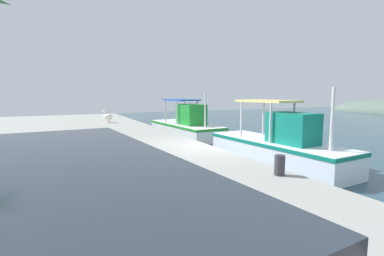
% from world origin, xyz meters
% --- Properties ---
extents(quay_pier, '(36.00, 10.00, 0.80)m').
position_xyz_m(quay_pier, '(0.00, -5.00, 0.40)').
color(quay_pier, '#9E9E99').
rests_on(quay_pier, ground).
extents(fishing_boat_nearest, '(6.35, 2.42, 2.68)m').
position_xyz_m(fishing_boat_nearest, '(-7.01, 2.24, 0.66)').
color(fishing_boat_nearest, white).
rests_on(fishing_boat_nearest, ground).
extents(fishing_boat_second, '(6.08, 2.16, 2.85)m').
position_xyz_m(fishing_boat_second, '(0.81, 2.44, 0.68)').
color(fishing_boat_second, white).
rests_on(fishing_boat_second, ground).
extents(pelican, '(0.85, 0.79, 0.82)m').
position_xyz_m(pelican, '(-9.80, -1.96, 1.20)').
color(pelican, tan).
rests_on(pelican, quay_pier).
extents(mooring_bollard_nearest, '(0.24, 0.24, 0.47)m').
position_xyz_m(mooring_bollard_nearest, '(3.99, -0.45, 1.03)').
color(mooring_bollard_nearest, '#333338').
rests_on(mooring_bollard_nearest, quay_pier).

